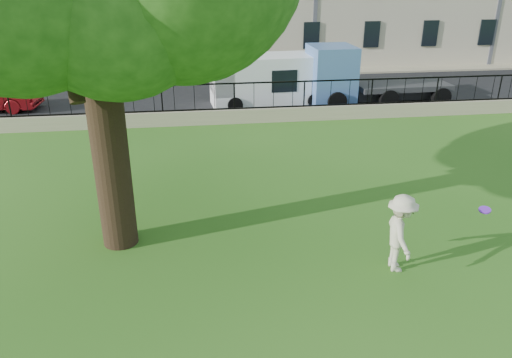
{
  "coord_description": "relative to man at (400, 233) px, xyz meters",
  "views": [
    {
      "loc": [
        -1.87,
        -8.52,
        6.25
      ],
      "look_at": [
        -0.24,
        3.5,
        1.02
      ],
      "focal_mm": 35.0,
      "sensor_mm": 36.0,
      "label": 1
    }
  ],
  "objects": [
    {
      "name": "ground",
      "position": [
        -2.5,
        -0.42,
        -0.89
      ],
      "size": [
        120.0,
        120.0,
        0.0
      ],
      "primitive_type": "plane",
      "color": "#296016",
      "rests_on": "ground"
    },
    {
      "name": "retaining_wall",
      "position": [
        -2.5,
        11.58,
        -0.59
      ],
      "size": [
        50.0,
        0.4,
        0.6
      ],
      "primitive_type": "cube",
      "color": "gray",
      "rests_on": "ground"
    },
    {
      "name": "iron_railing",
      "position": [
        -2.5,
        11.58,
        0.26
      ],
      "size": [
        50.0,
        0.05,
        1.13
      ],
      "color": "black",
      "rests_on": "retaining_wall"
    },
    {
      "name": "street",
      "position": [
        -2.5,
        16.28,
        -0.89
      ],
      "size": [
        60.0,
        9.0,
        0.01
      ],
      "primitive_type": "cube",
      "color": "black",
      "rests_on": "ground"
    },
    {
      "name": "sidewalk",
      "position": [
        -2.5,
        21.48,
        -0.83
      ],
      "size": [
        60.0,
        1.4,
        0.12
      ],
      "primitive_type": "cube",
      "color": "gray",
      "rests_on": "ground"
    },
    {
      "name": "man",
      "position": [
        0.0,
        0.0,
        0.0
      ],
      "size": [
        0.79,
        1.22,
        1.79
      ],
      "primitive_type": "imported",
      "rotation": [
        0.0,
        0.0,
        1.46
      ],
      "color": "beige",
      "rests_on": "ground"
    },
    {
      "name": "frisbee",
      "position": [
        2.2,
        0.46,
        0.19
      ],
      "size": [
        0.3,
        0.31,
        0.12
      ],
      "primitive_type": "cylinder",
      "rotation": [
        0.21,
        -0.14,
        -0.14
      ],
      "color": "purple"
    },
    {
      "name": "white_van",
      "position": [
        -0.5,
        14.41,
        0.28
      ],
      "size": [
        5.72,
        2.56,
        2.34
      ],
      "primitive_type": "cube",
      "rotation": [
        0.0,
        0.0,
        0.07
      ],
      "color": "white",
      "rests_on": "street"
    },
    {
      "name": "blue_truck",
      "position": [
        4.63,
        13.98,
        0.5
      ],
      "size": [
        6.72,
        2.56,
        2.79
      ],
      "primitive_type": "cube",
      "rotation": [
        0.0,
        0.0,
        0.03
      ],
      "color": "#5179BE",
      "rests_on": "street"
    }
  ]
}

